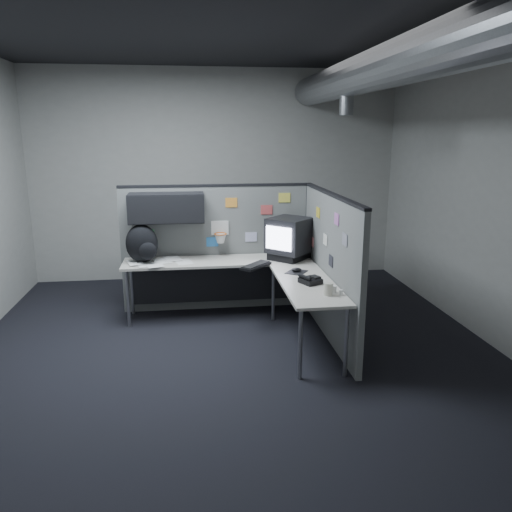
{
  "coord_description": "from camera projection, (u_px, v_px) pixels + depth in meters",
  "views": [
    {
      "loc": [
        -0.41,
        -4.98,
        2.27
      ],
      "look_at": [
        0.29,
        0.35,
        0.93
      ],
      "focal_mm": 35.0,
      "sensor_mm": 36.0,
      "label": 1
    }
  ],
  "objects": [
    {
      "name": "papers",
      "position": [
        159.0,
        262.0,
        6.01
      ],
      "size": [
        0.82,
        0.59,
        0.02
      ],
      "rotation": [
        0.0,
        0.0,
        0.27
      ],
      "color": "white",
      "rests_on": "desk"
    },
    {
      "name": "partition_right",
      "position": [
        329.0,
        266.0,
        5.54
      ],
      "size": [
        0.07,
        2.23,
        1.63
      ],
      "color": "slate",
      "rests_on": "ground"
    },
    {
      "name": "phone",
      "position": [
        310.0,
        280.0,
        5.19
      ],
      "size": [
        0.25,
        0.26,
        0.09
      ],
      "rotation": [
        0.0,
        0.0,
        0.28
      ],
      "color": "black",
      "rests_on": "desk"
    },
    {
      "name": "partition_back",
      "position": [
        204.0,
        235.0,
        6.3
      ],
      "size": [
        2.44,
        0.42,
        1.63
      ],
      "color": "slate",
      "rests_on": "ground"
    },
    {
      "name": "monitor",
      "position": [
        289.0,
        238.0,
        6.14
      ],
      "size": [
        0.64,
        0.64,
        0.51
      ],
      "rotation": [
        0.0,
        0.0,
        0.03
      ],
      "color": "black",
      "rests_on": "desk"
    },
    {
      "name": "mouse",
      "position": [
        297.0,
        271.0,
        5.61
      ],
      "size": [
        0.29,
        0.3,
        0.05
      ],
      "rotation": [
        0.0,
        0.0,
        0.16
      ],
      "color": "black",
      "rests_on": "desk"
    },
    {
      "name": "keyboard",
      "position": [
        256.0,
        266.0,
        5.82
      ],
      "size": [
        0.41,
        0.43,
        0.04
      ],
      "rotation": [
        0.0,
        0.0,
        0.05
      ],
      "color": "black",
      "rests_on": "desk"
    },
    {
      "name": "cup",
      "position": [
        328.0,
        289.0,
        4.81
      ],
      "size": [
        0.11,
        0.11,
        0.12
      ],
      "primitive_type": "cylinder",
      "rotation": [
        0.0,
        0.0,
        0.33
      ],
      "color": "#BCB7A6",
      "rests_on": "desk"
    },
    {
      "name": "backpack",
      "position": [
        142.0,
        244.0,
        5.97
      ],
      "size": [
        0.43,
        0.38,
        0.47
      ],
      "rotation": [
        0.0,
        0.0,
        0.19
      ],
      "color": "black",
      "rests_on": "desk"
    },
    {
      "name": "room",
      "position": [
        287.0,
        149.0,
        4.96
      ],
      "size": [
        5.62,
        5.62,
        3.22
      ],
      "color": "black",
      "rests_on": "ground"
    },
    {
      "name": "bottles",
      "position": [
        333.0,
        290.0,
        4.87
      ],
      "size": [
        0.14,
        0.16,
        0.08
      ],
      "rotation": [
        0.0,
        0.0,
        0.22
      ],
      "color": "silver",
      "rests_on": "desk"
    },
    {
      "name": "desk",
      "position": [
        240.0,
        275.0,
        5.93
      ],
      "size": [
        2.31,
        2.11,
        0.73
      ],
      "color": "beige",
      "rests_on": "ground"
    }
  ]
}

